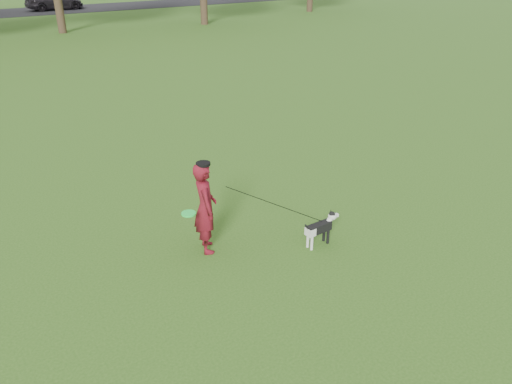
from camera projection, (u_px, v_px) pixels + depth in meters
ground at (265, 239)px, 8.64m from camera, size 120.00×120.00×0.00m
man at (205, 208)px, 8.01m from camera, size 0.54×0.66×1.55m
dog at (321, 226)px, 8.33m from camera, size 0.75×0.15×0.57m
car_right at (54, 1)px, 41.55m from camera, size 4.70×2.08×1.34m
man_held_items at (277, 205)px, 8.20m from camera, size 2.22×1.08×1.18m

